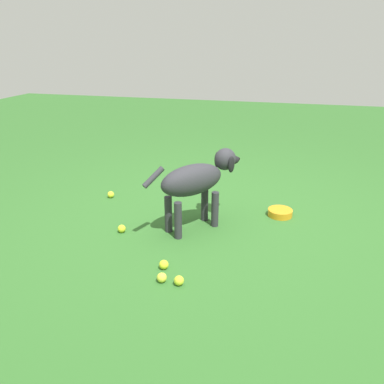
{
  "coord_description": "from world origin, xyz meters",
  "views": [
    {
      "loc": [
        0.56,
        -3.03,
        1.5
      ],
      "look_at": [
        -0.17,
        -0.2,
        0.33
      ],
      "focal_mm": 36.02,
      "sensor_mm": 36.0,
      "label": 1
    }
  ],
  "objects_px": {
    "tennis_ball_1": "(122,229)",
    "tennis_ball_4": "(179,281)",
    "water_bowl": "(280,213)",
    "tennis_ball_2": "(111,195)",
    "tennis_ball_3": "(164,265)",
    "tennis_ball_0": "(162,278)",
    "dog": "(198,180)"
  },
  "relations": [
    {
      "from": "tennis_ball_1",
      "to": "tennis_ball_4",
      "type": "height_order",
      "value": "same"
    },
    {
      "from": "water_bowl",
      "to": "tennis_ball_2",
      "type": "bearing_deg",
      "value": 179.67
    },
    {
      "from": "tennis_ball_3",
      "to": "tennis_ball_4",
      "type": "xyz_separation_m",
      "value": [
        0.16,
        -0.16,
        0.0
      ]
    },
    {
      "from": "tennis_ball_0",
      "to": "tennis_ball_1",
      "type": "xyz_separation_m",
      "value": [
        -0.55,
        0.58,
        0.0
      ]
    },
    {
      "from": "tennis_ball_1",
      "to": "water_bowl",
      "type": "relative_size",
      "value": 0.3
    },
    {
      "from": "dog",
      "to": "tennis_ball_1",
      "type": "distance_m",
      "value": 0.75
    },
    {
      "from": "tennis_ball_0",
      "to": "tennis_ball_2",
      "type": "xyz_separation_m",
      "value": [
        -0.97,
        1.25,
        0.0
      ]
    },
    {
      "from": "tennis_ball_2",
      "to": "water_bowl",
      "type": "bearing_deg",
      "value": -0.33
    },
    {
      "from": "tennis_ball_0",
      "to": "tennis_ball_3",
      "type": "bearing_deg",
      "value": 103.43
    },
    {
      "from": "tennis_ball_1",
      "to": "water_bowl",
      "type": "distance_m",
      "value": 1.42
    },
    {
      "from": "tennis_ball_1",
      "to": "tennis_ball_4",
      "type": "distance_m",
      "value": 0.89
    },
    {
      "from": "tennis_ball_1",
      "to": "tennis_ball_3",
      "type": "xyz_separation_m",
      "value": [
        0.51,
        -0.43,
        0.0
      ]
    },
    {
      "from": "tennis_ball_0",
      "to": "tennis_ball_4",
      "type": "height_order",
      "value": "same"
    },
    {
      "from": "tennis_ball_3",
      "to": "water_bowl",
      "type": "xyz_separation_m",
      "value": [
        0.75,
        1.09,
        -0.0
      ]
    },
    {
      "from": "tennis_ball_4",
      "to": "water_bowl",
      "type": "height_order",
      "value": "tennis_ball_4"
    },
    {
      "from": "dog",
      "to": "tennis_ball_1",
      "type": "relative_size",
      "value": 11.59
    },
    {
      "from": "tennis_ball_3",
      "to": "water_bowl",
      "type": "distance_m",
      "value": 1.32
    },
    {
      "from": "tennis_ball_2",
      "to": "tennis_ball_3",
      "type": "relative_size",
      "value": 1.0
    },
    {
      "from": "dog",
      "to": "tennis_ball_0",
      "type": "height_order",
      "value": "dog"
    },
    {
      "from": "dog",
      "to": "tennis_ball_1",
      "type": "xyz_separation_m",
      "value": [
        -0.58,
        -0.26,
        -0.39
      ]
    },
    {
      "from": "tennis_ball_1",
      "to": "tennis_ball_3",
      "type": "height_order",
      "value": "same"
    },
    {
      "from": "tennis_ball_2",
      "to": "tennis_ball_4",
      "type": "relative_size",
      "value": 1.0
    },
    {
      "from": "tennis_ball_2",
      "to": "tennis_ball_3",
      "type": "height_order",
      "value": "same"
    },
    {
      "from": "tennis_ball_0",
      "to": "water_bowl",
      "type": "relative_size",
      "value": 0.3
    },
    {
      "from": "tennis_ball_2",
      "to": "tennis_ball_4",
      "type": "bearing_deg",
      "value": -49.21
    },
    {
      "from": "tennis_ball_1",
      "to": "tennis_ball_2",
      "type": "bearing_deg",
      "value": 122.04
    },
    {
      "from": "tennis_ball_1",
      "to": "tennis_ball_2",
      "type": "relative_size",
      "value": 1.0
    },
    {
      "from": "tennis_ball_2",
      "to": "tennis_ball_3",
      "type": "distance_m",
      "value": 1.44
    },
    {
      "from": "tennis_ball_3",
      "to": "tennis_ball_1",
      "type": "bearing_deg",
      "value": 139.8
    },
    {
      "from": "dog",
      "to": "tennis_ball_3",
      "type": "relative_size",
      "value": 11.59
    },
    {
      "from": "dog",
      "to": "tennis_ball_1",
      "type": "height_order",
      "value": "dog"
    },
    {
      "from": "dog",
      "to": "tennis_ball_4",
      "type": "distance_m",
      "value": 0.94
    }
  ]
}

